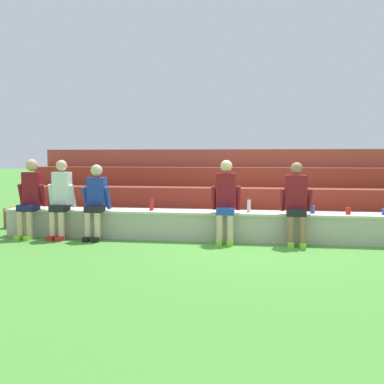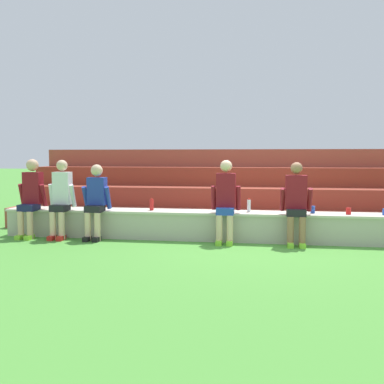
% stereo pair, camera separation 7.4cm
% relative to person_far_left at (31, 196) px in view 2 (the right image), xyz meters
% --- Properties ---
extents(ground_plane, '(80.00, 80.00, 0.00)m').
position_rel_person_far_left_xyz_m(ground_plane, '(4.18, 0.00, -0.77)').
color(ground_plane, '#4C9338').
extents(stone_seating_wall, '(9.40, 0.59, 0.51)m').
position_rel_person_far_left_xyz_m(stone_seating_wall, '(4.18, 0.27, -0.50)').
color(stone_seating_wall, '#B7AF9E').
rests_on(stone_seating_wall, ground).
extents(brick_bleachers, '(10.52, 2.69, 1.66)m').
position_rel_person_far_left_xyz_m(brick_bleachers, '(4.18, 2.54, -0.15)').
color(brick_bleachers, '#9E4738').
rests_on(brick_bleachers, ground).
extents(person_far_left, '(0.51, 0.57, 1.45)m').
position_rel_person_far_left_xyz_m(person_far_left, '(0.00, 0.00, 0.00)').
color(person_far_left, '#DBAD89').
rests_on(person_far_left, ground).
extents(person_left_of_center, '(0.49, 0.50, 1.43)m').
position_rel_person_far_left_xyz_m(person_left_of_center, '(0.60, -0.02, -0.02)').
color(person_left_of_center, beige).
rests_on(person_left_of_center, ground).
extents(person_center, '(0.50, 0.51, 1.35)m').
position_rel_person_far_left_xyz_m(person_center, '(1.27, -0.02, -0.05)').
color(person_center, beige).
rests_on(person_center, ground).
extents(person_right_of_center, '(0.51, 0.51, 1.43)m').
position_rel_person_far_left_xyz_m(person_right_of_center, '(3.61, 0.01, -0.01)').
color(person_right_of_center, beige).
rests_on(person_right_of_center, ground).
extents(person_far_right, '(0.53, 0.47, 1.40)m').
position_rel_person_far_left_xyz_m(person_far_right, '(4.80, -0.02, -0.03)').
color(person_far_right, '#996B4C').
rests_on(person_far_right, ground).
extents(water_bottle_mid_right, '(0.06, 0.06, 0.24)m').
position_rel_person_far_left_xyz_m(water_bottle_mid_right, '(4.00, 0.30, -0.15)').
color(water_bottle_mid_right, silver).
rests_on(water_bottle_mid_right, stone_seating_wall).
extents(water_bottle_near_left, '(0.07, 0.07, 0.22)m').
position_rel_person_far_left_xyz_m(water_bottle_near_left, '(2.23, 0.26, -0.16)').
color(water_bottle_near_left, red).
rests_on(water_bottle_near_left, stone_seating_wall).
extents(plastic_cup_left_end, '(0.08, 0.08, 0.13)m').
position_rel_person_far_left_xyz_m(plastic_cup_left_end, '(5.11, 0.29, -0.20)').
color(plastic_cup_left_end, blue).
rests_on(plastic_cup_left_end, stone_seating_wall).
extents(plastic_cup_middle, '(0.08, 0.08, 0.11)m').
position_rel_person_far_left_xyz_m(plastic_cup_middle, '(5.69, 0.22, -0.21)').
color(plastic_cup_middle, red).
rests_on(plastic_cup_middle, stone_seating_wall).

